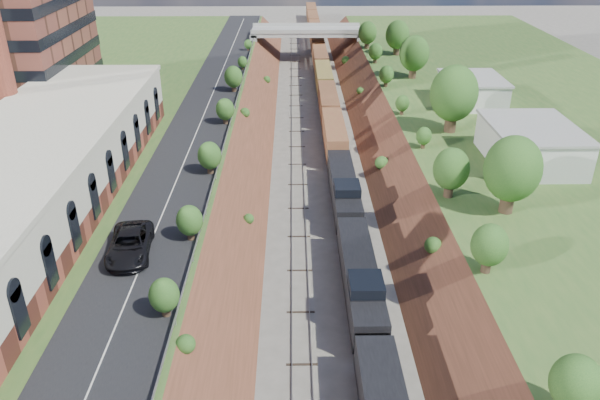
{
  "coord_description": "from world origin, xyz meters",
  "views": [
    {
      "loc": [
        -3.19,
        -8.83,
        31.09
      ],
      "look_at": [
        -2.53,
        40.73,
        6.0
      ],
      "focal_mm": 35.0,
      "sensor_mm": 36.0,
      "label": 1
    }
  ],
  "objects": [
    {
      "name": "embankment_left",
      "position": [
        -11.0,
        60.0,
        0.0
      ],
      "size": [
        10.0,
        180.0,
        10.0
      ],
      "primitive_type": "cube",
      "rotation": [
        0.0,
        0.79,
        0.0
      ],
      "color": "brown",
      "rests_on": "ground"
    },
    {
      "name": "rail_right_track",
      "position": [
        2.6,
        60.0,
        0.09
      ],
      "size": [
        1.58,
        180.0,
        0.18
      ],
      "primitive_type": "cube",
      "color": "gray",
      "rests_on": "ground"
    },
    {
      "name": "guardrail",
      "position": [
        -11.4,
        59.8,
        5.55
      ],
      "size": [
        0.1,
        171.0,
        0.7
      ],
      "color": "#99999E",
      "rests_on": "platform_left"
    },
    {
      "name": "white_building_far",
      "position": [
        23.0,
        74.0,
        6.8
      ],
      "size": [
        8.0,
        10.0,
        3.6
      ],
      "primitive_type": "cube",
      "color": "silver",
      "rests_on": "platform_right"
    },
    {
      "name": "rail_left_track",
      "position": [
        -2.6,
        60.0,
        0.09
      ],
      "size": [
        1.58,
        180.0,
        0.18
      ],
      "primitive_type": "cube",
      "color": "gray",
      "rests_on": "ground"
    },
    {
      "name": "platform_right",
      "position": [
        33.0,
        60.0,
        2.5
      ],
      "size": [
        44.0,
        180.0,
        5.0
      ],
      "primitive_type": "cube",
      "color": "#375E26",
      "rests_on": "ground"
    },
    {
      "name": "platform_left",
      "position": [
        -33.0,
        60.0,
        2.5
      ],
      "size": [
        44.0,
        180.0,
        5.0
      ],
      "primitive_type": "cube",
      "color": "#375E26",
      "rests_on": "ground"
    },
    {
      "name": "tree_left_crest",
      "position": [
        -11.8,
        20.0,
        7.04
      ],
      "size": [
        2.45,
        2.45,
        3.55
      ],
      "color": "#473323",
      "rests_on": "platform_left"
    },
    {
      "name": "embankment_right",
      "position": [
        11.0,
        60.0,
        0.0
      ],
      "size": [
        10.0,
        180.0,
        10.0
      ],
      "primitive_type": "cube",
      "rotation": [
        0.0,
        0.79,
        0.0
      ],
      "color": "brown",
      "rests_on": "ground"
    },
    {
      "name": "overpass",
      "position": [
        0.0,
        122.0,
        4.92
      ],
      "size": [
        24.5,
        8.3,
        7.4
      ],
      "color": "gray",
      "rests_on": "ground"
    },
    {
      "name": "tree_right_large",
      "position": [
        17.0,
        40.0,
        9.38
      ],
      "size": [
        5.25,
        5.25,
        7.61
      ],
      "color": "#473323",
      "rests_on": "platform_right"
    },
    {
      "name": "white_building_near",
      "position": [
        23.5,
        52.0,
        7.0
      ],
      "size": [
        9.0,
        12.0,
        4.0
      ],
      "primitive_type": "cube",
      "color": "silver",
      "rests_on": "platform_right"
    },
    {
      "name": "road",
      "position": [
        -15.5,
        60.0,
        5.05
      ],
      "size": [
        8.0,
        180.0,
        0.1
      ],
      "primitive_type": "cube",
      "color": "black",
      "rests_on": "platform_left"
    },
    {
      "name": "commercial_building",
      "position": [
        -28.0,
        38.0,
        8.51
      ],
      "size": [
        14.3,
        62.3,
        7.0
      ],
      "color": "brown",
      "rests_on": "platform_left"
    },
    {
      "name": "freight_train",
      "position": [
        2.6,
        97.17,
        2.48
      ],
      "size": [
        2.79,
        173.03,
        4.55
      ],
      "color": "black",
      "rests_on": "ground"
    },
    {
      "name": "suv",
      "position": [
        -16.67,
        32.66,
        6.09
      ],
      "size": [
        4.03,
        7.45,
        1.98
      ],
      "primitive_type": "imported",
      "rotation": [
        0.0,
        0.0,
        0.11
      ],
      "color": "black",
      "rests_on": "road"
    }
  ]
}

